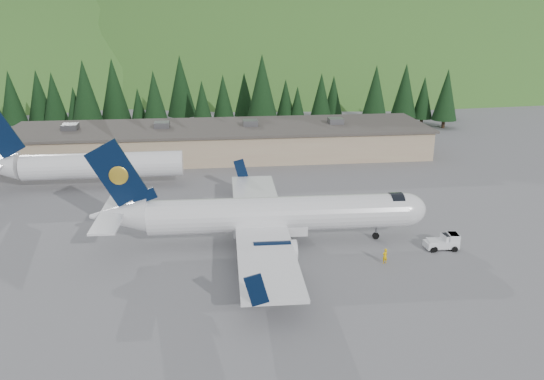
{
  "coord_description": "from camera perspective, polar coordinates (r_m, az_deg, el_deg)",
  "views": [
    {
      "loc": [
        -6.83,
        -51.99,
        23.48
      ],
      "look_at": [
        0.0,
        6.0,
        4.0
      ],
      "focal_mm": 35.0,
      "sensor_mm": 36.0,
      "label": 1
    }
  ],
  "objects": [
    {
      "name": "tree_line",
      "position": [
        113.31,
        -8.83,
        10.1
      ],
      "size": [
        112.93,
        17.68,
        14.43
      ],
      "color": "black",
      "rests_on": "ground"
    },
    {
      "name": "hills",
      "position": [
        286.69,
        5.9,
        -3.41
      ],
      "size": [
        614.0,
        330.0,
        300.0
      ],
      "color": "#294C1B",
      "rests_on": "ground"
    },
    {
      "name": "terminal_building",
      "position": [
        92.4,
        -5.44,
        5.32
      ],
      "size": [
        71.0,
        17.0,
        6.1
      ],
      "color": "tan",
      "rests_on": "ground"
    },
    {
      "name": "baggage_tug_a",
      "position": [
        58.55,
        17.71,
        -5.39
      ],
      "size": [
        2.97,
        1.91,
        1.54
      ],
      "rotation": [
        0.0,
        0.0,
        0.07
      ],
      "color": "white",
      "rests_on": "ground"
    },
    {
      "name": "second_airliner",
      "position": [
        78.8,
        -19.77,
        2.52
      ],
      "size": [
        27.5,
        11.0,
        10.05
      ],
      "color": "white",
      "rests_on": "ground"
    },
    {
      "name": "ground",
      "position": [
        57.46,
        0.7,
        -5.67
      ],
      "size": [
        600.0,
        600.0,
        0.0
      ],
      "primitive_type": "plane",
      "color": "slate"
    },
    {
      "name": "baggage_tug_b",
      "position": [
        58.68,
        18.17,
        -5.32
      ],
      "size": [
        3.28,
        2.17,
        1.67
      ],
      "rotation": [
        0.0,
        0.0,
        -0.1
      ],
      "color": "white",
      "rests_on": "ground"
    },
    {
      "name": "airliner",
      "position": [
        56.15,
        -0.34,
        -2.77
      ],
      "size": [
        35.59,
        33.32,
        11.84
      ],
      "rotation": [
        0.0,
        0.0,
        -0.03
      ],
      "color": "white",
      "rests_on": "ground"
    },
    {
      "name": "ramp_worker",
      "position": [
        53.75,
        12.05,
        -6.95
      ],
      "size": [
        0.68,
        0.58,
        1.59
      ],
      "primitive_type": "imported",
      "rotation": [
        0.0,
        0.0,
        3.55
      ],
      "color": "#F4BB03",
      "rests_on": "ground"
    }
  ]
}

